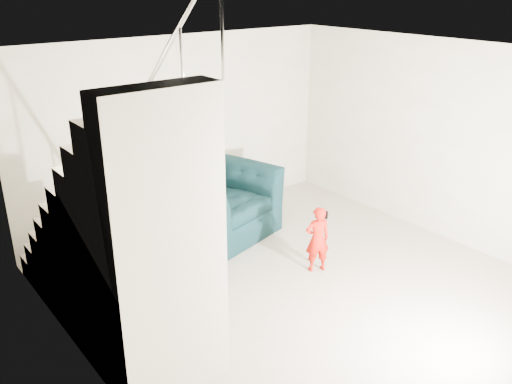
# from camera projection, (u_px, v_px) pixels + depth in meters

# --- Properties ---
(floor) EXTENTS (5.50, 5.50, 0.00)m
(floor) POSITION_uv_depth(u_px,v_px,m) (309.00, 293.00, 6.31)
(floor) COLOR gray
(floor) RESTS_ON ground
(ceiling) EXTENTS (5.50, 5.50, 0.00)m
(ceiling) POSITION_uv_depth(u_px,v_px,m) (320.00, 56.00, 5.30)
(ceiling) COLOR silver
(ceiling) RESTS_ON back_wall
(back_wall) EXTENTS (5.00, 0.00, 5.00)m
(back_wall) POSITION_uv_depth(u_px,v_px,m) (182.00, 131.00, 7.81)
(back_wall) COLOR #AEA48D
(back_wall) RESTS_ON floor
(left_wall) EXTENTS (0.00, 5.50, 5.50)m
(left_wall) POSITION_uv_depth(u_px,v_px,m) (90.00, 253.00, 4.37)
(left_wall) COLOR #AEA48D
(left_wall) RESTS_ON floor
(right_wall) EXTENTS (0.00, 5.50, 5.50)m
(right_wall) POSITION_uv_depth(u_px,v_px,m) (449.00, 143.00, 7.24)
(right_wall) COLOR #AEA48D
(right_wall) RESTS_ON floor
(armchair) EXTENTS (1.71, 1.58, 0.94)m
(armchair) POSITION_uv_depth(u_px,v_px,m) (219.00, 203.00, 7.59)
(armchair) COLOR black
(armchair) RESTS_ON floor
(toddler) EXTENTS (0.37, 0.31, 0.85)m
(toddler) POSITION_uv_depth(u_px,v_px,m) (317.00, 239.00, 6.64)
(toddler) COLOR #AA0905
(toddler) RESTS_ON floor
(side_table) EXTENTS (0.37, 0.37, 0.37)m
(side_table) POSITION_uv_depth(u_px,v_px,m) (271.00, 195.00, 8.46)
(side_table) COLOR silver
(side_table) RESTS_ON floor
(staircase) EXTENTS (1.02, 3.03, 3.62)m
(staircase) POSITION_uv_depth(u_px,v_px,m) (122.00, 253.00, 5.21)
(staircase) COLOR #ADA089
(staircase) RESTS_ON floor
(cushion) EXTENTS (0.40, 0.19, 0.39)m
(cushion) POSITION_uv_depth(u_px,v_px,m) (206.00, 180.00, 7.74)
(cushion) COLOR black
(cushion) RESTS_ON armchair
(throw) EXTENTS (0.06, 0.55, 0.62)m
(throw) POSITION_uv_depth(u_px,v_px,m) (186.00, 208.00, 7.12)
(throw) COLOR black
(throw) RESTS_ON armchair
(phone) EXTENTS (0.04, 0.05, 0.10)m
(phone) POSITION_uv_depth(u_px,v_px,m) (326.00, 215.00, 6.55)
(phone) COLOR black
(phone) RESTS_ON toddler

